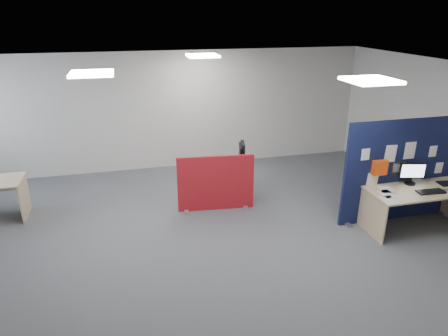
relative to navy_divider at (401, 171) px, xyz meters
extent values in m
plane|color=#575A5F|center=(-3.47, 0.07, -0.92)|extent=(9.00, 9.00, 0.00)
cube|color=white|center=(-3.47, 0.07, 1.78)|extent=(9.00, 7.00, 0.02)
cube|color=silver|center=(-3.47, 3.57, 0.43)|extent=(9.00, 0.02, 2.70)
cube|color=silver|center=(-3.47, -3.43, 0.43)|extent=(9.00, 0.02, 2.70)
cube|color=white|center=(-1.47, -0.93, 1.75)|extent=(0.60, 0.60, 0.04)
cube|color=white|center=(-4.97, 0.57, 1.75)|extent=(0.60, 0.60, 0.04)
cube|color=white|center=(-2.97, 2.57, 1.75)|extent=(0.60, 0.60, 0.04)
cube|color=#0F1437|center=(0.01, 0.00, 0.00)|extent=(2.23, 0.06, 1.84)
cube|color=#A2A3A8|center=(-0.95, 0.00, -0.90)|extent=(0.08, 0.30, 0.04)
cube|color=#A2A3A8|center=(0.98, 0.00, -0.90)|extent=(0.08, 0.30, 0.04)
cube|color=white|center=(-0.77, -0.03, 0.38)|extent=(0.15, 0.01, 0.20)
cube|color=white|center=(-0.30, -0.03, 0.35)|extent=(0.21, 0.01, 0.30)
cube|color=white|center=(0.07, -0.03, 0.38)|extent=(0.21, 0.01, 0.30)
cube|color=white|center=(0.54, -0.03, 0.32)|extent=(0.15, 0.01, 0.20)
cube|color=white|center=(-0.57, -0.03, -0.12)|extent=(0.21, 0.01, 0.30)
cube|color=white|center=(0.30, -0.03, -0.09)|extent=(0.21, 0.01, 0.30)
cube|color=white|center=(0.74, -0.03, 0.00)|extent=(0.15, 0.01, 0.20)
cube|color=gold|center=(-0.09, -0.03, 0.08)|extent=(0.24, 0.01, 0.18)
cube|color=#F1480F|center=(-0.50, -0.08, 0.14)|extent=(0.25, 0.10, 0.25)
cube|color=tan|center=(0.11, -0.40, -0.20)|extent=(1.78, 0.79, 0.03)
cube|color=tan|center=(-0.75, -0.40, -0.57)|extent=(0.03, 0.73, 0.70)
cube|color=tan|center=(0.11, -0.03, -0.37)|extent=(1.60, 0.02, 0.30)
cylinder|color=black|center=(0.08, -0.16, -0.18)|extent=(0.18, 0.18, 0.02)
cube|color=black|center=(0.08, -0.16, -0.12)|extent=(0.04, 0.03, 0.09)
cube|color=black|center=(0.08, -0.16, 0.06)|extent=(0.43, 0.14, 0.27)
cube|color=white|center=(0.08, -0.18, 0.06)|extent=(0.38, 0.10, 0.23)
cube|color=black|center=(0.19, -0.54, -0.17)|extent=(0.46, 0.21, 0.02)
cube|color=#A2A3A8|center=(0.48, -0.56, -0.17)|extent=(0.11, 0.07, 0.03)
cube|color=black|center=(0.70, -0.32, -0.18)|extent=(0.30, 0.25, 0.01)
cube|color=#AB161E|center=(-3.05, 1.11, -0.39)|extent=(1.42, 0.19, 1.06)
cube|color=#A2A3A8|center=(-3.61, 1.11, -0.90)|extent=(0.08, 0.30, 0.04)
cube|color=#A2A3A8|center=(-2.49, 1.11, -0.90)|extent=(0.08, 0.30, 0.04)
cube|color=tan|center=(-6.46, 1.71, -0.57)|extent=(0.03, 0.66, 0.70)
cube|color=black|center=(-2.42, 1.65, -0.88)|extent=(0.30, 0.11, 0.04)
cube|color=black|center=(-2.52, 1.89, -0.88)|extent=(0.19, 0.28, 0.04)
cube|color=black|center=(-2.78, 1.86, -0.88)|extent=(0.24, 0.26, 0.04)
cube|color=black|center=(-2.83, 1.61, -0.88)|extent=(0.29, 0.17, 0.04)
cube|color=black|center=(-2.61, 1.48, -0.88)|extent=(0.08, 0.30, 0.04)
cylinder|color=#A2A3A8|center=(-2.63, 1.70, -0.67)|extent=(0.06, 0.06, 0.42)
cube|color=black|center=(-2.63, 1.70, -0.44)|extent=(0.55, 0.55, 0.07)
cube|color=black|center=(-2.42, 1.65, -0.12)|extent=(0.14, 0.42, 0.50)
cube|color=black|center=(-2.38, 1.64, 0.03)|extent=(0.14, 0.38, 0.30)
cube|color=white|center=(-0.54, -0.42, -0.19)|extent=(0.22, 0.30, 0.00)
cube|color=white|center=(-0.45, -0.26, -0.19)|extent=(0.28, 0.34, 0.00)
cube|color=white|center=(-0.65, -0.63, -0.19)|extent=(0.23, 0.31, 0.00)
cube|color=white|center=(0.30, -0.07, -0.19)|extent=(0.24, 0.32, 0.00)
camera|label=1|loc=(-4.54, -5.48, 2.58)|focal=32.00mm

